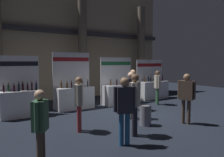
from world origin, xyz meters
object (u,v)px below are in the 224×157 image
object	(u,v)px
visitor_7	(157,84)
exhibitor_booth_2	(120,92)
visitor_4	(133,86)
visitor_1	(79,99)
trash_bin	(145,115)
visitor_5	(131,91)
exhibitor_booth_3	(153,89)
exhibitor_booth_0	(21,101)
visitor_6	(124,105)
visitor_2	(135,99)
exhibitor_booth_1	(74,95)
visitor_3	(186,94)
visitor_0	(40,122)

from	to	relation	value
visitor_7	exhibitor_booth_2	bearing A→B (deg)	81.47
visitor_4	visitor_1	bearing A→B (deg)	-24.66
trash_bin	visitor_5	size ratio (longest dim) A/B	0.39
exhibitor_booth_3	visitor_1	xyz separation A→B (m)	(-6.00, -3.05, 0.40)
exhibitor_booth_3	trash_bin	xyz separation A→B (m)	(-3.88, -3.68, -0.26)
trash_bin	exhibitor_booth_3	bearing A→B (deg)	43.46
exhibitor_booth_2	trash_bin	bearing A→B (deg)	-111.81
exhibitor_booth_0	trash_bin	size ratio (longest dim) A/B	3.51
exhibitor_booth_0	visitor_7	xyz separation A→B (m)	(6.17, -1.14, 0.40)
trash_bin	visitor_6	bearing A→B (deg)	-147.91
exhibitor_booth_2	visitor_5	bearing A→B (deg)	-116.73
exhibitor_booth_2	visitor_2	distance (m)	4.73
exhibitor_booth_3	visitor_7	bearing A→B (deg)	-126.64
trash_bin	visitor_1	size ratio (longest dim) A/B	0.40
exhibitor_booth_1	trash_bin	world-z (taller)	exhibitor_booth_1
visitor_3	visitor_6	bearing A→B (deg)	72.18
exhibitor_booth_3	visitor_5	world-z (taller)	exhibitor_booth_3
visitor_5	visitor_7	world-z (taller)	visitor_5
visitor_0	visitor_6	xyz separation A→B (m)	(2.09, 0.02, 0.12)
exhibitor_booth_1	visitor_3	distance (m)	4.88
visitor_1	visitor_7	size ratio (longest dim) A/B	0.99
visitor_4	visitor_7	bearing A→B (deg)	140.78
exhibitor_booth_0	exhibitor_booth_1	bearing A→B (deg)	5.03
visitor_3	visitor_7	world-z (taller)	visitor_3
exhibitor_booth_2	visitor_4	distance (m)	1.53
visitor_1	visitor_3	size ratio (longest dim) A/B	0.97
visitor_2	visitor_3	distance (m)	2.24
exhibitor_booth_1	visitor_1	bearing A→B (deg)	-110.90
exhibitor_booth_3	visitor_3	size ratio (longest dim) A/B	1.30
exhibitor_booth_1	visitor_5	distance (m)	2.96
visitor_4	visitor_5	size ratio (longest dim) A/B	1.02
exhibitor_booth_0	visitor_1	distance (m)	3.11
exhibitor_booth_1	visitor_6	world-z (taller)	exhibitor_booth_1
exhibitor_booth_2	visitor_1	size ratio (longest dim) A/B	1.40
visitor_0	visitor_3	world-z (taller)	visitor_3
exhibitor_booth_0	visitor_2	distance (m)	4.72
exhibitor_booth_2	visitor_6	distance (m)	5.44
exhibitor_booth_1	visitor_4	bearing A→B (deg)	-38.47
exhibitor_booth_2	visitor_7	size ratio (longest dim) A/B	1.39
exhibitor_booth_3	visitor_3	distance (m)	5.05
exhibitor_booth_2	visitor_0	distance (m)	6.83
trash_bin	visitor_0	bearing A→B (deg)	-164.37
exhibitor_booth_0	exhibitor_booth_2	xyz separation A→B (m)	(4.67, -0.01, -0.02)
trash_bin	visitor_6	xyz separation A→B (m)	(-1.63, -1.02, 0.71)
exhibitor_booth_0	exhibitor_booth_1	distance (m)	2.33
exhibitor_booth_3	trash_bin	distance (m)	5.35
exhibitor_booth_2	exhibitor_booth_1	bearing A→B (deg)	174.82
exhibitor_booth_0	visitor_2	xyz separation A→B (m)	(2.32, -4.09, 0.46)
visitor_3	visitor_0	bearing A→B (deg)	69.15
trash_bin	visitor_6	distance (m)	2.06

